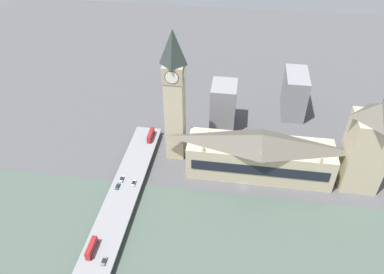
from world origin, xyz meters
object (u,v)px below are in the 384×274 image
double_decker_bus_rear (91,248)px  car_northbound_lead (134,183)px  parliament_hall (260,155)px  car_northbound_mid (104,261)px  double_decker_bus_lead (151,135)px  clock_tower (174,95)px  road_bridge (112,224)px  car_northbound_tail (122,179)px  car_southbound_lead (118,186)px  victoria_tower (367,146)px

double_decker_bus_rear → car_northbound_lead: size_ratio=2.29×
parliament_hall → car_northbound_mid: parliament_hall is taller
car_northbound_mid → double_decker_bus_rear: bearing=57.0°
car_northbound_mid → double_decker_bus_lead: bearing=0.1°
clock_tower → road_bridge: bearing=160.8°
car_northbound_mid → car_northbound_tail: size_ratio=0.95×
parliament_hall → double_decker_bus_rear: parliament_hall is taller
double_decker_bus_rear → car_southbound_lead: double_decker_bus_rear is taller
clock_tower → car_northbound_tail: clock_tower is taller
double_decker_bus_rear → car_northbound_lead: 46.07m
victoria_tower → car_southbound_lead: 136.71m
victoria_tower → road_bridge: (-52.52, 127.78, -23.31)m
car_northbound_mid → car_northbound_tail: bearing=8.2°
clock_tower → victoria_tower: bearing=-95.4°
parliament_hall → victoria_tower: victoria_tower is taller
parliament_hall → double_decker_bus_rear: size_ratio=7.61×
car_northbound_tail → car_southbound_lead: size_ratio=0.99×
parliament_hall → double_decker_bus_rear: (-69.85, 76.05, -6.87)m
victoria_tower → car_northbound_tail: 135.02m
parliament_hall → car_northbound_lead: (-24.43, 68.56, -8.75)m
clock_tower → car_southbound_lead: (-38.27, 25.94, -38.22)m
road_bridge → double_decker_bus_lead: size_ratio=13.57×
car_northbound_mid → victoria_tower: bearing=-58.9°
victoria_tower → car_northbound_mid: victoria_tower is taller
parliament_hall → road_bridge: bearing=125.9°
double_decker_bus_rear → parliament_hall: bearing=-47.4°
double_decker_bus_lead → double_decker_bus_rear: bearing=175.2°
victoria_tower → car_northbound_tail: bearing=99.7°
clock_tower → car_northbound_lead: 54.47m
road_bridge → car_northbound_mid: size_ratio=36.94×
car_northbound_tail → road_bridge: bearing=-173.2°
car_northbound_mid → car_northbound_tail: 52.95m
road_bridge → car_northbound_lead: car_northbound_lead is taller
car_northbound_lead → car_northbound_tail: size_ratio=1.03×
car_northbound_tail → victoria_tower: bearing=-80.3°
victoria_tower → car_northbound_mid: (-74.78, 123.85, -21.73)m
clock_tower → car_northbound_lead: bearing=152.7°
double_decker_bus_lead → car_southbound_lead: bearing=170.1°
victoria_tower → car_northbound_lead: victoria_tower is taller
car_northbound_lead → double_decker_bus_lead: bearing=0.2°
parliament_hall → double_decker_bus_lead: bearing=75.7°
clock_tower → car_northbound_mid: 94.69m
clock_tower → double_decker_bus_lead: 41.13m
victoria_tower → car_southbound_lead: victoria_tower is taller
road_bridge → car_northbound_tail: car_northbound_tail is taller
parliament_hall → clock_tower: (10.10, 50.74, 29.43)m
road_bridge → victoria_tower: bearing=-67.7°
car_northbound_tail → car_northbound_mid: bearing=-171.8°
clock_tower → double_decker_bus_rear: bearing=162.4°
car_northbound_mid → road_bridge: bearing=10.0°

